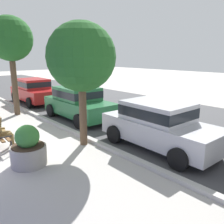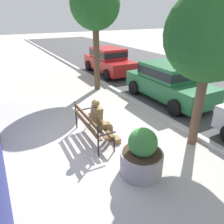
# 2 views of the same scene
# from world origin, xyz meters

# --- Properties ---
(ground_plane) EXTENTS (80.00, 80.00, 0.00)m
(ground_plane) POSITION_xyz_m (0.00, 0.00, 0.00)
(ground_plane) COLOR #ADA8A0
(curb_stone) EXTENTS (60.00, 0.20, 0.12)m
(curb_stone) POSITION_xyz_m (0.00, 2.90, 0.06)
(curb_stone) COLOR #B2AFA8
(curb_stone) RESTS_ON ground
(park_bench) EXTENTS (1.82, 0.59, 0.95)m
(park_bench) POSITION_xyz_m (-0.13, 0.06, 0.54)
(park_bench) COLOR brown
(park_bench) RESTS_ON ground
(bronze_statue_seated) EXTENTS (0.66, 0.76, 1.37)m
(bronze_statue_seated) POSITION_xyz_m (0.15, 0.27, 0.67)
(bronze_statue_seated) COLOR brown
(bronze_statue_seated) RESTS_ON ground
(concrete_planter) EXTENTS (1.00, 1.00, 1.18)m
(concrete_planter) POSITION_xyz_m (1.80, 0.47, 0.48)
(concrete_planter) COLOR gray
(concrete_planter) RESTS_ON ground
(street_tree_near_bench) EXTENTS (2.19, 2.19, 4.94)m
(street_tree_near_bench) POSITION_xyz_m (-4.33, 2.30, 3.79)
(street_tree_near_bench) COLOR brown
(street_tree_near_bench) RESTS_ON ground
(street_tree_down_street) EXTENTS (2.26, 2.26, 4.14)m
(street_tree_down_street) POSITION_xyz_m (1.50, 2.55, 2.98)
(street_tree_down_street) COLOR brown
(street_tree_down_street) RESTS_ON ground
(parked_car_red) EXTENTS (4.12, 1.97, 1.56)m
(parked_car_red) POSITION_xyz_m (-6.79, 4.29, 0.84)
(parked_car_red) COLOR #B21E1E
(parked_car_red) RESTS_ON ground
(parked_car_green) EXTENTS (4.12, 1.97, 1.56)m
(parked_car_green) POSITION_xyz_m (-1.50, 4.29, 0.84)
(parked_car_green) COLOR #236638
(parked_car_green) RESTS_ON ground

